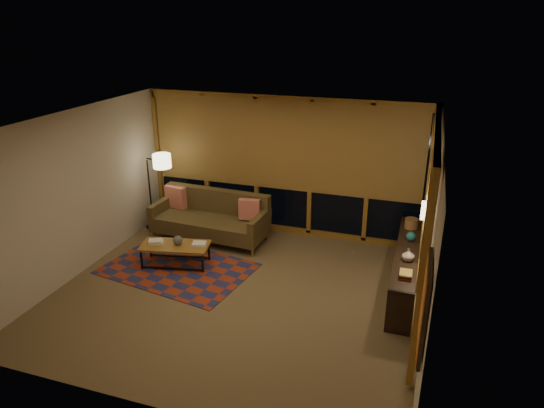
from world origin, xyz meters
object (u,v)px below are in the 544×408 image
(coffee_table, at_px, (176,255))
(floor_lamp, at_px, (150,190))
(sofa, at_px, (210,218))
(bookshelf, at_px, (407,268))

(coffee_table, relative_size, floor_lamp, 0.73)
(sofa, relative_size, coffee_table, 1.88)
(sofa, bearing_deg, coffee_table, -93.08)
(floor_lamp, bearing_deg, bookshelf, -0.74)
(coffee_table, relative_size, bookshelf, 0.44)
(coffee_table, xyz_separation_m, bookshelf, (3.84, 0.49, 0.14))
(floor_lamp, relative_size, bookshelf, 0.60)
(sofa, distance_m, bookshelf, 3.77)
(sofa, distance_m, floor_lamp, 1.41)
(coffee_table, bearing_deg, floor_lamp, 122.13)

